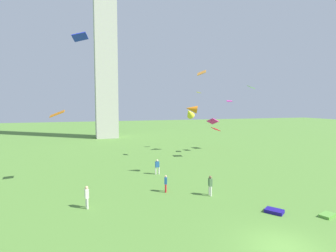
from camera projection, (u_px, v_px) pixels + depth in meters
name	position (u px, v px, depth m)	size (l,w,h in m)	color
ground_plane	(282.00, 248.00, 15.14)	(240.00, 240.00, 0.00)	#548435
monument_obelisk	(105.00, 18.00, 63.39)	(5.08, 5.08, 56.74)	#B7B2A8
person_0	(157.00, 166.00, 30.95)	(0.54, 0.28, 1.73)	silver
person_1	(87.00, 196.00, 20.82)	(0.33, 0.54, 1.75)	silver
person_2	(166.00, 182.00, 24.71)	(0.37, 0.46, 1.56)	red
person_3	(210.00, 184.00, 23.74)	(0.34, 0.54, 1.77)	silver
kite_flying_0	(229.00, 101.00, 42.61)	(1.27, 1.43, 0.28)	#C92F9F
kite_flying_1	(251.00, 87.00, 43.04)	(0.85, 1.20, 0.63)	#72E939
kite_flying_2	(57.00, 114.00, 26.74)	(1.39, 1.11, 0.78)	#BC630C
kite_flying_3	(199.00, 92.00, 47.12)	(0.84, 0.61, 0.23)	gold
kite_flying_4	(189.00, 113.00, 45.36)	(2.45, 2.55, 2.06)	gold
kite_flying_5	(80.00, 37.00, 22.82)	(1.41, 1.01, 0.73)	#1E2ACA
kite_flying_6	(216.00, 129.00, 48.32)	(1.15, 1.71, 0.66)	#B40511
kite_flying_7	(202.00, 73.00, 38.11)	(1.34, 1.45, 0.89)	orange
kite_flying_8	(191.00, 109.00, 29.77)	(1.58, 1.29, 1.06)	orange
kite_flying_9	(213.00, 121.00, 39.85)	(1.30, 1.55, 1.04)	#DD1D92
kite_bundle_0	(274.00, 211.00, 20.01)	(1.27, 0.88, 0.25)	navy
kite_bundle_1	(327.00, 215.00, 19.33)	(1.20, 0.71, 0.19)	#589B38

